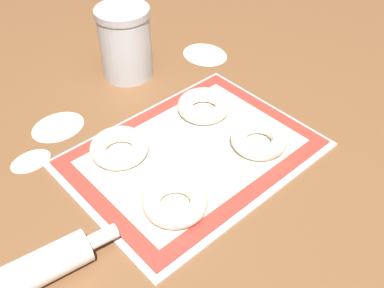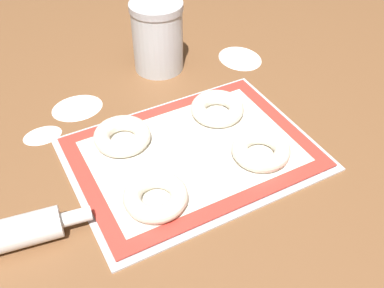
% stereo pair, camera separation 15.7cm
% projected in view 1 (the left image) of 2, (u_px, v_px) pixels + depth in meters
% --- Properties ---
extents(ground_plane, '(2.80, 2.80, 0.00)m').
position_uv_depth(ground_plane, '(200.00, 151.00, 0.90)').
color(ground_plane, brown).
extents(baking_tray, '(0.47, 0.35, 0.01)m').
position_uv_depth(baking_tray, '(192.00, 153.00, 0.89)').
color(baking_tray, silver).
rests_on(baking_tray, ground_plane).
extents(baking_mat, '(0.45, 0.33, 0.00)m').
position_uv_depth(baking_mat, '(192.00, 151.00, 0.89)').
color(baking_mat, red).
rests_on(baking_mat, baking_tray).
extents(bagel_front_left, '(0.11, 0.11, 0.03)m').
position_uv_depth(bagel_front_left, '(175.00, 201.00, 0.77)').
color(bagel_front_left, silver).
rests_on(bagel_front_left, baking_mat).
extents(bagel_front_right, '(0.11, 0.11, 0.03)m').
position_uv_depth(bagel_front_right, '(259.00, 139.00, 0.89)').
color(bagel_front_right, silver).
rests_on(bagel_front_right, baking_mat).
extents(bagel_back_left, '(0.11, 0.11, 0.03)m').
position_uv_depth(bagel_back_left, '(119.00, 147.00, 0.87)').
color(bagel_back_left, silver).
rests_on(bagel_back_left, baking_mat).
extents(bagel_back_right, '(0.11, 0.11, 0.03)m').
position_uv_depth(bagel_back_right, '(204.00, 106.00, 0.97)').
color(bagel_back_right, silver).
rests_on(bagel_back_right, baking_mat).
extents(flour_canister, '(0.13, 0.13, 0.17)m').
position_uv_depth(flour_canister, '(125.00, 43.00, 1.05)').
color(flour_canister, silver).
rests_on(flour_canister, ground_plane).
extents(flour_patch_near, '(0.11, 0.10, 0.00)m').
position_uv_depth(flour_patch_near, '(58.00, 126.00, 0.95)').
color(flour_patch_near, white).
rests_on(flour_patch_near, ground_plane).
extents(flour_patch_far, '(0.10, 0.12, 0.00)m').
position_uv_depth(flour_patch_far, '(205.00, 54.00, 1.17)').
color(flour_patch_far, white).
rests_on(flour_patch_far, ground_plane).
extents(flour_patch_side, '(0.08, 0.06, 0.00)m').
position_uv_depth(flour_patch_side, '(31.00, 161.00, 0.88)').
color(flour_patch_side, white).
rests_on(flour_patch_side, ground_plane).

